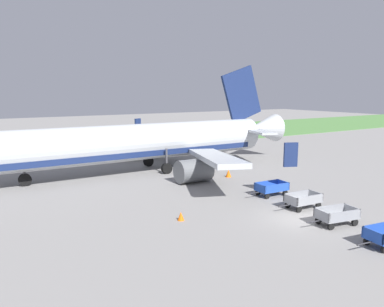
% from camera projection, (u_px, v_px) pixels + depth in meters
% --- Properties ---
extents(ground_plane, '(220.00, 220.00, 0.00)m').
position_uv_depth(ground_plane, '(298.00, 219.00, 24.31)').
color(ground_plane, gray).
extents(grass_strip, '(220.00, 28.00, 0.06)m').
position_uv_depth(grass_strip, '(89.00, 140.00, 63.94)').
color(grass_strip, '#518442').
rests_on(grass_strip, ground).
extents(airplane, '(37.51, 30.30, 11.34)m').
position_uv_depth(airplane, '(144.00, 142.00, 38.34)').
color(airplane, '#B2B7BC').
rests_on(airplane, ground).
extents(baggage_cart_third_in_row, '(3.62, 1.82, 1.07)m').
position_uv_depth(baggage_cart_third_in_row, '(337.00, 216.00, 23.23)').
color(baggage_cart_third_in_row, gray).
rests_on(baggage_cart_third_in_row, ground).
extents(baggage_cart_fourth_in_row, '(3.59, 1.54, 1.07)m').
position_uv_depth(baggage_cart_fourth_in_row, '(303.00, 200.00, 26.55)').
color(baggage_cart_fourth_in_row, gray).
rests_on(baggage_cart_fourth_in_row, ground).
extents(baggage_cart_far_end, '(3.58, 1.52, 1.07)m').
position_uv_depth(baggage_cart_far_end, '(272.00, 188.00, 29.77)').
color(baggage_cart_far_end, '#234CB2').
rests_on(baggage_cart_far_end, ground).
extents(traffic_cone_near_plane, '(0.56, 0.56, 0.74)m').
position_uv_depth(traffic_cone_near_plane, '(228.00, 173.00, 36.25)').
color(traffic_cone_near_plane, orange).
rests_on(traffic_cone_near_plane, ground).
extents(traffic_cone_mid_apron, '(0.44, 0.44, 0.58)m').
position_uv_depth(traffic_cone_mid_apron, '(181.00, 216.00, 24.08)').
color(traffic_cone_mid_apron, orange).
rests_on(traffic_cone_mid_apron, ground).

